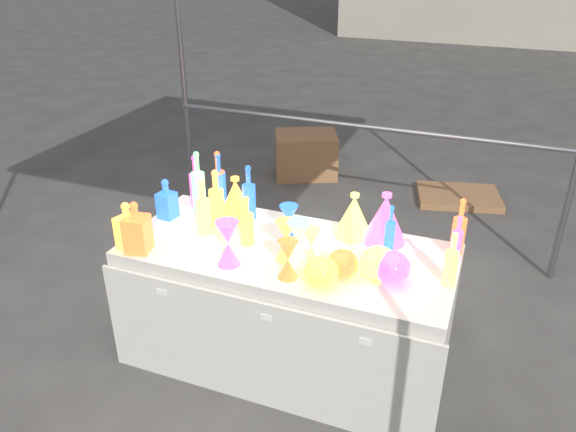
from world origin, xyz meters
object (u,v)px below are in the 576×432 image
(lampshade_0, at_px, (236,198))
(cardboard_box_closed, at_px, (306,155))
(bottle_0, at_px, (216,197))
(globe_0, at_px, (321,274))
(decanter_0, at_px, (128,226))
(display_table, at_px, (287,306))
(hourglass_0, at_px, (288,259))

(lampshade_0, bearing_deg, cardboard_box_closed, 117.99)
(bottle_0, bearing_deg, globe_0, -27.51)
(cardboard_box_closed, xyz_separation_m, decanter_0, (0.04, -2.99, 0.66))
(cardboard_box_closed, bearing_deg, display_table, -97.22)
(cardboard_box_closed, height_order, lampshade_0, lampshade_0)
(display_table, relative_size, globe_0, 10.88)
(display_table, height_order, lampshade_0, lampshade_0)
(decanter_0, bearing_deg, cardboard_box_closed, 108.25)
(display_table, xyz_separation_m, decanter_0, (-0.80, -0.30, 0.51))
(display_table, bearing_deg, lampshade_0, 150.63)
(globe_0, distance_m, lampshade_0, 0.86)
(bottle_0, bearing_deg, display_table, -15.57)
(lampshade_0, bearing_deg, globe_0, -17.52)
(display_table, bearing_deg, decanter_0, -159.71)
(bottle_0, distance_m, globe_0, 0.88)
(bottle_0, bearing_deg, cardboard_box_closed, 97.74)
(globe_0, bearing_deg, cardboard_box_closed, 110.77)
(globe_0, height_order, lampshade_0, lampshade_0)
(globe_0, bearing_deg, decanter_0, -178.31)
(hourglass_0, relative_size, globe_0, 1.23)
(cardboard_box_closed, bearing_deg, lampshade_0, -104.83)
(cardboard_box_closed, relative_size, lampshade_0, 2.32)
(display_table, bearing_deg, bottle_0, 164.43)
(hourglass_0, bearing_deg, cardboard_box_closed, 107.79)
(display_table, xyz_separation_m, globe_0, (0.28, -0.27, 0.44))
(bottle_0, xyz_separation_m, lampshade_0, (0.08, 0.10, -0.04))
(cardboard_box_closed, bearing_deg, decanter_0, -113.82)
(bottle_0, xyz_separation_m, decanter_0, (-0.31, -0.44, -0.03))
(hourglass_0, bearing_deg, display_table, 111.70)
(bottle_0, distance_m, hourglass_0, 0.72)
(display_table, xyz_separation_m, bottle_0, (-0.50, 0.14, 0.55))
(cardboard_box_closed, xyz_separation_m, lampshade_0, (0.42, -2.46, 0.66))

